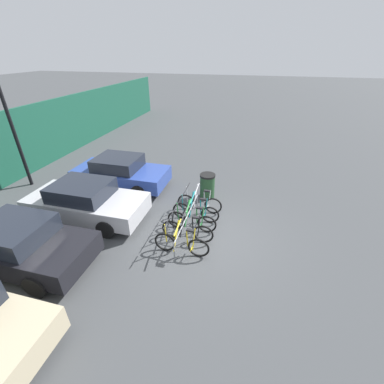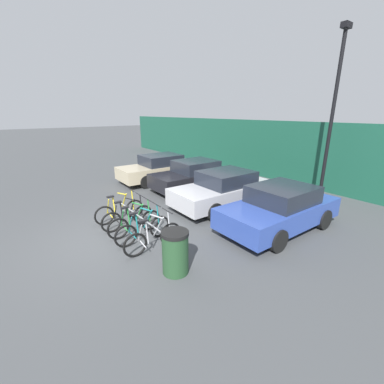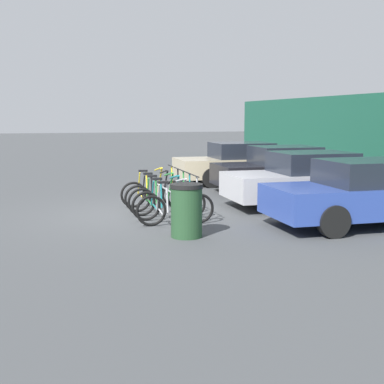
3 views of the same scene
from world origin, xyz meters
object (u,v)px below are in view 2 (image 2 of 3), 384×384
bicycle_teal (143,229)px  car_blue (280,208)px  bicycle_yellow (120,211)px  bicycle_green (135,223)px  bike_rack (139,218)px  car_silver (224,189)px  car_beige (160,168)px  bicycle_black (128,217)px  trash_bin (175,252)px  bicycle_silver (154,238)px  lamp_post (333,109)px  car_black (194,175)px

bicycle_teal → car_blue: bearing=66.5°
bicycle_yellow → bicycle_green: 1.21m
bike_rack → car_silver: (-0.21, 3.69, 0.22)m
car_beige → car_silver: size_ratio=1.01×
bicycle_black → trash_bin: bearing=0.8°
bike_rack → bicycle_silver: bicycle_silver is taller
bike_rack → bicycle_black: (-0.53, -0.15, -0.10)m
bicycle_silver → car_blue: bearing=72.9°
bicycle_yellow → bicycle_green: bearing=0.9°
trash_bin → car_beige: bearing=153.0°
bicycle_green → bicycle_silver: 1.18m
bicycle_teal → bicycle_silver: bearing=1.0°
bicycle_black → car_blue: (2.86, 3.82, 0.31)m
car_silver → lamp_post: bearing=68.1°
bicycle_teal → bicycle_yellow: bearing=-179.0°
bike_rack → bicycle_yellow: 1.21m
bicycle_green → lamp_post: size_ratio=0.26×
bicycle_black → car_beige: (-4.55, 3.74, 0.31)m
car_blue → bicycle_yellow: bearing=-132.7°
bicycle_silver → car_beige: bearing=148.6°
bicycle_silver → trash_bin: bicycle_silver is taller
bicycle_yellow → car_black: (-1.50, 4.24, 0.31)m
bicycle_silver → car_black: 5.76m
bike_rack → car_blue: size_ratio=0.73×
bicycle_yellow → trash_bin: size_ratio=1.66×
bike_rack → car_silver: size_ratio=0.70×
bicycle_yellow → bicycle_teal: size_ratio=1.00×
bicycle_teal → bicycle_silver: (0.61, 0.00, 0.00)m
bike_rack → car_beige: size_ratio=0.69×
lamp_post → trash_bin: (0.90, -8.04, -3.16)m
lamp_post → car_black: bearing=-138.0°
bicycle_yellow → bike_rack: bearing=7.9°
bicycle_teal → car_blue: 4.21m
car_black → lamp_post: bearing=42.0°
bike_rack → bicycle_green: bearing=-84.4°
bicycle_yellow → bicycle_silver: size_ratio=1.00×
bicycle_silver → trash_bin: bearing=-3.6°
car_silver → trash_bin: size_ratio=4.06×
bicycle_teal → car_black: bearing=128.7°
car_blue → car_beige: bearing=-179.4°
bicycle_black → bicycle_teal: same height
bicycle_green → trash_bin: 2.35m
car_blue → lamp_post: (-0.87, 4.16, 2.99)m
bicycle_green → lamp_post: 8.75m
trash_bin → bicycle_black: bearing=178.8°
bicycle_yellow → lamp_post: (2.65, 7.97, 3.30)m
bike_rack → car_black: (-2.69, 4.09, 0.22)m
bicycle_black → trash_bin: (2.89, -0.06, 0.14)m
lamp_post → bicycle_green: bearing=-100.3°
car_beige → car_black: bearing=11.9°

